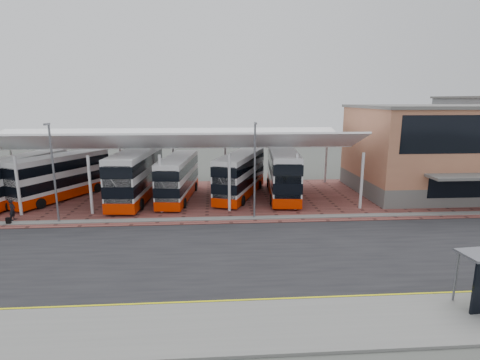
{
  "coord_description": "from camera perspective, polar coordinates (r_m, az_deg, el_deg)",
  "views": [
    {
      "loc": [
        -1.32,
        -23.68,
        9.89
      ],
      "look_at": [
        0.86,
        7.38,
        3.11
      ],
      "focal_mm": 28.0,
      "sensor_mm": 36.0,
      "label": 1
    }
  ],
  "objects": [
    {
      "name": "ground",
      "position": [
        25.7,
        -0.78,
        -10.36
      ],
      "size": [
        140.0,
        140.0,
        0.0
      ],
      "primitive_type": "plane",
      "color": "#424540"
    },
    {
      "name": "road",
      "position": [
        24.77,
        -0.65,
        -11.23
      ],
      "size": [
        120.0,
        14.0,
        0.02
      ],
      "primitive_type": "cube",
      "color": "black",
      "rests_on": "ground"
    },
    {
      "name": "forecourt",
      "position": [
        38.13,
        1.11,
        -2.71
      ],
      "size": [
        72.0,
        16.0,
        0.06
      ],
      "primitive_type": "cube",
      "color": "brown",
      "rests_on": "ground"
    },
    {
      "name": "sidewalk",
      "position": [
        17.71,
        1.0,
        -21.4
      ],
      "size": [
        120.0,
        4.0,
        0.14
      ],
      "primitive_type": "cube",
      "color": "slate",
      "rests_on": "ground"
    },
    {
      "name": "north_kerb",
      "position": [
        31.48,
        -1.43,
        -5.9
      ],
      "size": [
        120.0,
        0.8,
        0.14
      ],
      "primitive_type": "cube",
      "color": "slate",
      "rests_on": "ground"
    },
    {
      "name": "yellow_line_near",
      "position": [
        19.42,
        0.46,
        -18.24
      ],
      "size": [
        120.0,
        0.12,
        0.01
      ],
      "primitive_type": "cube",
      "color": "yellow",
      "rests_on": "road"
    },
    {
      "name": "yellow_line_far",
      "position": [
        19.68,
        0.39,
        -17.8
      ],
      "size": [
        120.0,
        0.12,
        0.01
      ],
      "primitive_type": "cube",
      "color": "yellow",
      "rests_on": "road"
    },
    {
      "name": "canopy",
      "position": [
        38.13,
        -11.11,
        5.88
      ],
      "size": [
        37.0,
        11.63,
        7.07
      ],
      "color": "silver",
      "rests_on": "ground"
    },
    {
      "name": "terminal",
      "position": [
        45.09,
        28.74,
        4.1
      ],
      "size": [
        18.4,
        14.4,
        9.25
      ],
      "color": "#5F5E5B",
      "rests_on": "ground"
    },
    {
      "name": "lamp_west",
      "position": [
        32.99,
        -26.56,
        1.32
      ],
      "size": [
        0.16,
        0.9,
        8.07
      ],
      "color": "slate",
      "rests_on": "ground"
    },
    {
      "name": "lamp_east",
      "position": [
        30.64,
        2.27,
        1.87
      ],
      "size": [
        0.16,
        0.9,
        8.07
      ],
      "color": "slate",
      "rests_on": "ground"
    },
    {
      "name": "bus_0",
      "position": [
        42.26,
        -30.16,
        0.21
      ],
      "size": [
        5.08,
        11.07,
        4.45
      ],
      "rotation": [
        0.0,
        0.0,
        -0.25
      ],
      "color": "silver",
      "rests_on": "forecourt"
    },
    {
      "name": "bus_1",
      "position": [
        41.31,
        -25.67,
        0.41
      ],
      "size": [
        7.32,
        10.63,
        4.43
      ],
      "rotation": [
        0.0,
        0.0,
        -0.5
      ],
      "color": "silver",
      "rests_on": "forecourt"
    },
    {
      "name": "bus_2",
      "position": [
        38.37,
        -15.5,
        0.69
      ],
      "size": [
        3.61,
        11.99,
        4.87
      ],
      "rotation": [
        0.0,
        0.0,
        -0.07
      ],
      "color": "silver",
      "rests_on": "forecourt"
    },
    {
      "name": "bus_3",
      "position": [
        37.74,
        -9.38,
        0.3
      ],
      "size": [
        3.51,
        10.48,
        4.23
      ],
      "rotation": [
        0.0,
        0.0,
        -0.11
      ],
      "color": "silver",
      "rests_on": "forecourt"
    },
    {
      "name": "bus_4",
      "position": [
        38.23,
        0.04,
        0.75
      ],
      "size": [
        6.01,
        10.88,
        4.41
      ],
      "rotation": [
        0.0,
        0.0,
        -0.35
      ],
      "color": "silver",
      "rests_on": "forecourt"
    },
    {
      "name": "bus_5",
      "position": [
        38.69,
        6.53,
        1.05
      ],
      "size": [
        3.78,
        11.69,
        4.73
      ],
      "rotation": [
        0.0,
        0.0,
        -0.1
      ],
      "color": "silver",
      "rests_on": "forecourt"
    },
    {
      "name": "pedestrian",
      "position": [
        36.12,
        -31.39,
        -3.9
      ],
      "size": [
        0.45,
        0.66,
        1.77
      ],
      "primitive_type": "imported",
      "rotation": [
        0.0,
        0.0,
        1.54
      ],
      "color": "black",
      "rests_on": "forecourt"
    },
    {
      "name": "suitcase",
      "position": [
        35.25,
        -31.81,
        -5.33
      ],
      "size": [
        0.34,
        0.24,
        0.58
      ],
      "primitive_type": "cube",
      "color": "black",
      "rests_on": "forecourt"
    }
  ]
}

